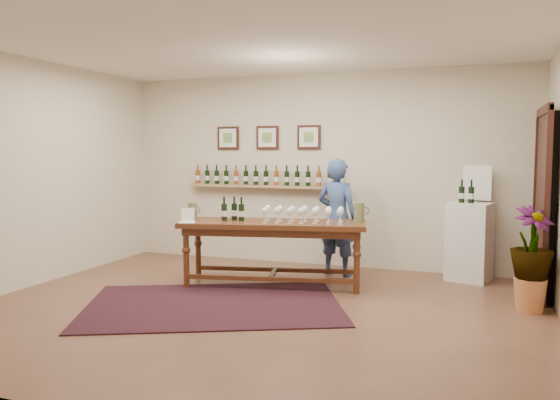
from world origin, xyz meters
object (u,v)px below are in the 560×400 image
(person, at_px, (337,217))
(potted_plant, at_px, (531,259))
(display_pedestal, at_px, (470,242))
(tasting_table, at_px, (273,231))

(person, bearing_deg, potted_plant, 171.13)
(display_pedestal, height_order, person, person)
(tasting_table, distance_m, potted_plant, 2.92)
(tasting_table, xyz_separation_m, potted_plant, (2.92, -0.14, -0.13))
(display_pedestal, xyz_separation_m, person, (-1.69, -0.29, 0.28))
(potted_plant, bearing_deg, display_pedestal, 115.72)
(tasting_table, height_order, potted_plant, potted_plant)
(display_pedestal, distance_m, potted_plant, 1.42)
(tasting_table, distance_m, person, 1.05)
(potted_plant, height_order, person, person)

